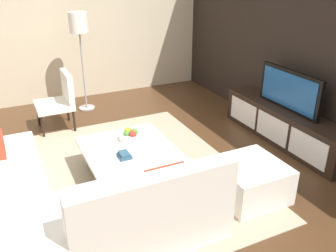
# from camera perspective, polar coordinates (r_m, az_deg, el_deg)

# --- Properties ---
(ground_plane) EXTENTS (14.00, 14.00, 0.00)m
(ground_plane) POSITION_cam_1_polar(r_m,az_deg,el_deg) (4.35, -6.88, -8.59)
(ground_plane) COLOR #4C301C
(feature_wall_back) EXTENTS (6.40, 0.12, 2.80)m
(feature_wall_back) POSITION_cam_1_polar(r_m,az_deg,el_deg) (5.24, 21.99, 12.20)
(feature_wall_back) COLOR black
(feature_wall_back) RESTS_ON ground
(side_wall_left) EXTENTS (0.12, 5.20, 2.80)m
(side_wall_left) POSITION_cam_1_polar(r_m,az_deg,el_deg) (6.88, -15.03, 15.67)
(side_wall_left) COLOR beige
(side_wall_left) RESTS_ON ground
(area_rug) EXTENTS (3.23, 2.76, 0.01)m
(area_rug) POSITION_cam_1_polar(r_m,az_deg,el_deg) (4.43, -7.31, -7.89)
(area_rug) COLOR tan
(area_rug) RESTS_ON ground
(media_console) EXTENTS (2.16, 0.45, 0.50)m
(media_console) POSITION_cam_1_polar(r_m,az_deg,el_deg) (5.37, 17.84, 0.08)
(media_console) COLOR black
(media_console) RESTS_ON ground
(television) EXTENTS (1.10, 0.06, 0.55)m
(television) POSITION_cam_1_polar(r_m,az_deg,el_deg) (5.19, 18.59, 5.39)
(television) COLOR black
(television) RESTS_ON media_console
(sectional_couch) EXTENTS (2.30, 2.32, 0.83)m
(sectional_couch) POSITION_cam_1_polar(r_m,az_deg,el_deg) (3.65, -17.75, -11.61)
(sectional_couch) COLOR white
(sectional_couch) RESTS_ON ground
(coffee_table) EXTENTS (1.07, 1.02, 0.38)m
(coffee_table) POSITION_cam_1_polar(r_m,az_deg,el_deg) (4.36, -6.20, -5.42)
(coffee_table) COLOR black
(coffee_table) RESTS_ON ground
(accent_chair_near) EXTENTS (0.56, 0.54, 0.87)m
(accent_chair_near) POSITION_cam_1_polar(r_m,az_deg,el_deg) (5.72, -16.69, 4.28)
(accent_chair_near) COLOR black
(accent_chair_near) RESTS_ON ground
(floor_lamp) EXTENTS (0.30, 0.30, 1.64)m
(floor_lamp) POSITION_cam_1_polar(r_m,az_deg,el_deg) (6.18, -13.86, 14.58)
(floor_lamp) COLOR #A5A5AA
(floor_lamp) RESTS_ON ground
(ottoman) EXTENTS (0.70, 0.70, 0.40)m
(ottoman) POSITION_cam_1_polar(r_m,az_deg,el_deg) (4.06, 12.70, -8.36)
(ottoman) COLOR white
(ottoman) RESTS_ON ground
(fruit_bowl) EXTENTS (0.28, 0.28, 0.14)m
(fruit_bowl) POSITION_cam_1_polar(r_m,az_deg,el_deg) (4.43, -5.90, -1.47)
(fruit_bowl) COLOR silver
(fruit_bowl) RESTS_ON coffee_table
(book_stack) EXTENTS (0.16, 0.13, 0.06)m
(book_stack) POSITION_cam_1_polar(r_m,az_deg,el_deg) (4.05, -6.91, -4.59)
(book_stack) COLOR #2D516B
(book_stack) RESTS_ON coffee_table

